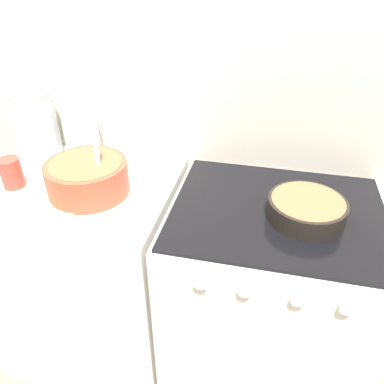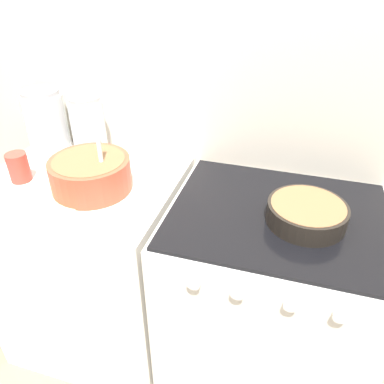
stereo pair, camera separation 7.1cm
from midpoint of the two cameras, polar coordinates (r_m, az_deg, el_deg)
wall_back at (r=1.50m, az=2.00°, el=15.95°), size 4.51×0.05×2.40m
countertop_cabinet at (r=1.75m, az=-13.31°, el=-10.94°), size 0.73×0.60×0.90m
stove at (r=1.59m, az=12.28°, el=-16.43°), size 0.74×0.62×0.90m
mixing_bowl at (r=1.38m, az=-13.78°, el=2.90°), size 0.29×0.29×0.28m
baking_pan at (r=1.25m, az=18.64°, el=-3.08°), size 0.25×0.25×0.07m
storage_jar_left at (r=1.71m, az=-20.10°, el=9.50°), size 0.17×0.17×0.27m
storage_jar_middle at (r=1.61m, az=-14.17°, el=8.89°), size 0.14×0.14×0.26m
tin_can at (r=1.53m, az=-23.72°, el=3.46°), size 0.08×0.08×0.11m
recipe_page at (r=1.38m, az=-19.32°, el=-1.15°), size 0.24×0.23×0.01m
measuring_spoon at (r=1.31m, az=-14.07°, el=-1.71°), size 0.12×0.04×0.04m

